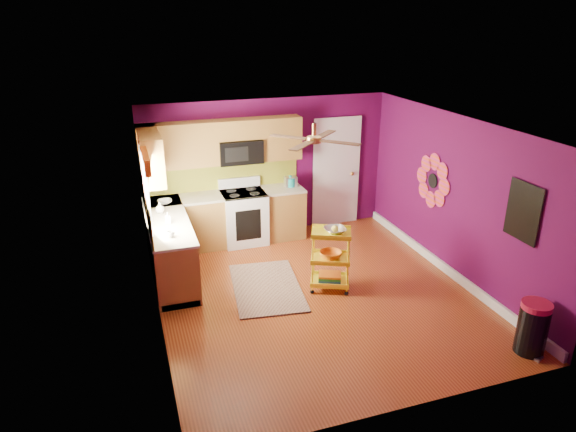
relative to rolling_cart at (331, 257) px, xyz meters
name	(u,v)px	position (x,y,z in m)	size (l,w,h in m)	color
ground	(316,294)	(-0.26, -0.08, -0.53)	(5.00, 5.00, 0.00)	maroon
room_envelope	(320,189)	(-0.23, -0.08, 1.10)	(4.54, 5.04, 2.52)	#4F0940
lower_cabinets	(203,232)	(-1.61, 1.73, -0.10)	(2.81, 2.31, 0.94)	brown
electric_range	(244,217)	(-0.81, 2.09, -0.05)	(0.76, 0.66, 1.13)	white
upper_cabinetry	(201,148)	(-1.50, 2.09, 1.27)	(2.80, 2.30, 1.26)	brown
left_window	(145,176)	(-2.48, 0.97, 1.21)	(0.08, 1.35, 1.08)	white
panel_door	(336,173)	(1.09, 2.38, 0.49)	(0.95, 0.11, 2.15)	white
right_wall_art	(470,193)	(1.97, -0.42, 0.91)	(0.04, 2.74, 1.04)	black
ceiling_fan	(314,139)	(-0.26, 0.12, 1.76)	(1.01, 1.01, 0.26)	#BF8C3F
shag_rug	(267,287)	(-0.90, 0.32, -0.52)	(0.99, 1.62, 0.02)	black
rolling_cart	(331,257)	(0.00, 0.00, 0.00)	(0.69, 0.61, 1.03)	yellow
trash_can	(533,328)	(1.71, -2.20, -0.19)	(0.47, 0.47, 0.68)	black
teal_kettle	(290,182)	(0.09, 2.16, 0.49)	(0.18, 0.18, 0.21)	#15A1A4
toaster	(291,181)	(0.10, 2.17, 0.50)	(0.22, 0.15, 0.18)	beige
soap_bottle_a	(168,218)	(-2.21, 1.07, 0.49)	(0.08, 0.08, 0.17)	#EA3F72
soap_bottle_b	(160,208)	(-2.28, 1.54, 0.50)	(0.14, 0.14, 0.18)	white
counter_dish	(165,202)	(-2.17, 1.95, 0.44)	(0.23, 0.23, 0.06)	white
counter_cup	(171,234)	(-2.23, 0.53, 0.45)	(0.11, 0.11, 0.09)	white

